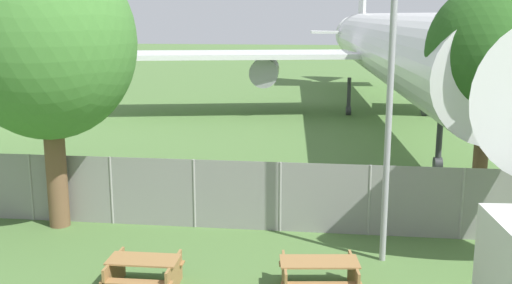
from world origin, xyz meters
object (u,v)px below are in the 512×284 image
picnic_bench_open_grass (319,272)px  tree_near_hangar (47,44)px  tree_left_of_cabin (489,53)px  airplane (393,48)px  picnic_bench_near_cabin (144,271)px

picnic_bench_open_grass → tree_near_hangar: tree_near_hangar is taller
tree_near_hangar → tree_left_of_cabin: bearing=13.3°
airplane → picnic_bench_open_grass: (-3.66, -23.72, -3.80)m
tree_left_of_cabin → tree_near_hangar: bearing=-166.7°
picnic_bench_near_cabin → picnic_bench_open_grass: bearing=5.7°
airplane → tree_near_hangar: size_ratio=5.50×
picnic_bench_near_cabin → tree_near_hangar: 7.33m
picnic_bench_near_cabin → tree_left_of_cabin: 12.12m
tree_near_hangar → tree_left_of_cabin: size_ratio=1.14×
airplane → tree_left_of_cabin: size_ratio=6.26×
picnic_bench_open_grass → tree_near_hangar: 9.87m
tree_near_hangar → tree_left_of_cabin: tree_near_hangar is taller
picnic_bench_open_grass → tree_left_of_cabin: bearing=52.7°
tree_left_of_cabin → picnic_bench_open_grass: bearing=-127.3°
picnic_bench_open_grass → tree_near_hangar: bearing=156.3°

